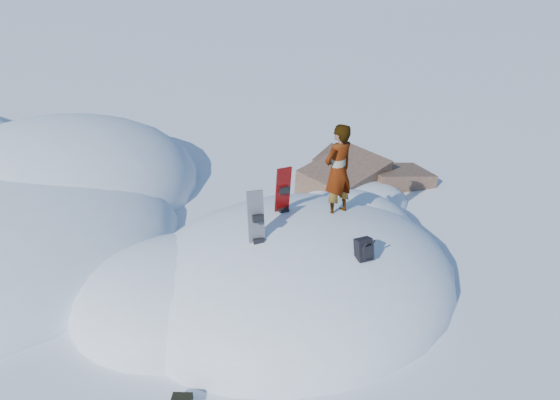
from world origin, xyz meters
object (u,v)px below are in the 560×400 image
backpack (364,250)px  snowboard_red (282,203)px  snowboard_dark (257,232)px  person (338,171)px

backpack → snowboard_red: bearing=111.0°
snowboard_dark → backpack: (1.53, -1.26, -0.16)m
snowboard_red → backpack: (0.56, -2.03, -0.19)m
backpack → person: size_ratio=0.25×
backpack → person: 1.84m
snowboard_red → backpack: 2.11m
snowboard_red → backpack: snowboard_red is taller
snowboard_dark → snowboard_red: bearing=52.8°
person → backpack: bearing=62.4°
person → snowboard_dark: bearing=-2.8°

